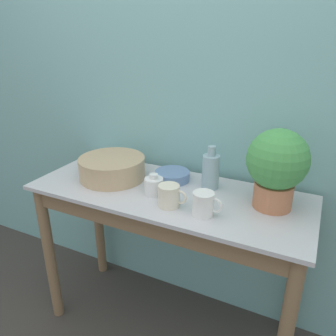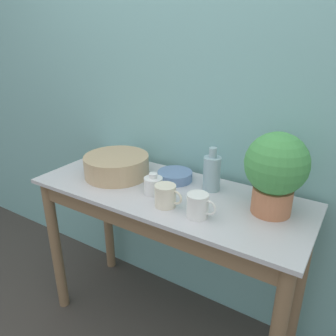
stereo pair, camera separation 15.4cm
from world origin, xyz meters
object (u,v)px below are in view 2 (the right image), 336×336
(potted_plant, at_px, (276,170))
(bowl_small_blue, at_px, (175,176))
(bottle_tall, at_px, (212,173))
(mug_cream, at_px, (166,196))
(bowl_wash_large, at_px, (117,166))
(mug_white, at_px, (198,206))
(bottle_short, at_px, (153,185))

(potted_plant, relative_size, bowl_small_blue, 1.96)
(potted_plant, relative_size, bottle_tall, 1.63)
(bowl_small_blue, bearing_deg, mug_cream, -67.26)
(bowl_wash_large, height_order, mug_white, bowl_wash_large)
(bottle_short, xyz_separation_m, bowl_small_blue, (0.01, 0.18, -0.02))
(potted_plant, xyz_separation_m, bowl_wash_large, (-0.81, -0.05, -0.14))
(bottle_tall, bearing_deg, mug_white, -76.50)
(potted_plant, height_order, mug_cream, potted_plant)
(potted_plant, relative_size, bowl_wash_large, 1.03)
(bottle_short, bearing_deg, potted_plant, 13.01)
(bottle_short, bearing_deg, bowl_small_blue, 87.27)
(bottle_short, distance_m, mug_cream, 0.14)
(bottle_short, xyz_separation_m, mug_white, (0.28, -0.08, 0.01))
(bowl_wash_large, xyz_separation_m, mug_cream, (0.40, -0.14, -0.01))
(bowl_wash_large, height_order, bottle_tall, bottle_tall)
(bottle_tall, distance_m, bowl_small_blue, 0.22)
(bottle_tall, distance_m, mug_cream, 0.28)
(potted_plant, bearing_deg, bottle_tall, 168.35)
(mug_cream, xyz_separation_m, bowl_small_blue, (-0.11, 0.25, -0.03))
(potted_plant, bearing_deg, mug_white, -141.00)
(bottle_tall, xyz_separation_m, mug_white, (0.06, -0.26, -0.04))
(bowl_wash_large, xyz_separation_m, bottle_tall, (0.50, 0.11, 0.03))
(bottle_tall, height_order, mug_white, bottle_tall)
(bottle_tall, xyz_separation_m, mug_cream, (-0.10, -0.26, -0.04))
(bowl_wash_large, relative_size, bowl_small_blue, 1.91)
(bottle_tall, relative_size, bottle_short, 2.09)
(potted_plant, relative_size, mug_cream, 2.66)
(bottle_short, distance_m, mug_white, 0.29)
(mug_white, relative_size, mug_cream, 0.98)
(mug_cream, bearing_deg, bottle_short, 148.37)
(bottle_tall, xyz_separation_m, bottle_short, (-0.21, -0.18, -0.05))
(bottle_short, bearing_deg, bottle_tall, 40.63)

